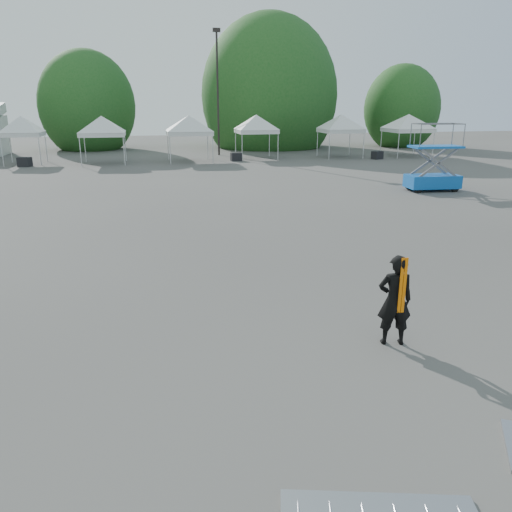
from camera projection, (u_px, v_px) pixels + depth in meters
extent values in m
plane|color=#474442|center=(289.00, 296.00, 11.31)|extent=(120.00, 120.00, 0.00)
cylinder|color=black|center=(218.00, 96.00, 40.41)|extent=(0.16, 0.16, 9.50)
cube|color=black|center=(216.00, 30.00, 38.97)|extent=(0.60, 0.25, 0.30)
cylinder|color=#382314|center=(90.00, 137.00, 46.72)|extent=(0.36, 0.36, 2.27)
ellipsoid|color=#1B521C|center=(87.00, 106.00, 45.89)|extent=(4.16, 4.16, 4.78)
cylinder|color=#382314|center=(269.00, 132.00, 49.15)|extent=(0.36, 0.36, 2.80)
ellipsoid|color=#1B521C|center=(269.00, 96.00, 48.14)|extent=(5.12, 5.12, 5.89)
cylinder|color=#382314|center=(399.00, 136.00, 50.03)|extent=(0.36, 0.36, 2.10)
ellipsoid|color=#1B521C|center=(402.00, 109.00, 49.27)|extent=(3.84, 3.84, 4.42)
cylinder|color=silver|center=(2.00, 152.00, 34.09)|extent=(0.06, 0.06, 2.00)
cylinder|color=silver|center=(40.00, 151.00, 34.59)|extent=(0.06, 0.06, 2.00)
cylinder|color=silver|center=(11.00, 149.00, 36.38)|extent=(0.06, 0.06, 2.00)
cylinder|color=silver|center=(46.00, 148.00, 36.87)|extent=(0.06, 0.06, 2.00)
cube|color=silver|center=(23.00, 134.00, 35.17)|extent=(2.64, 2.64, 0.30)
pyramid|color=silver|center=(20.00, 116.00, 34.80)|extent=(3.74, 3.74, 1.10)
cylinder|color=silver|center=(80.00, 152.00, 33.95)|extent=(0.06, 0.06, 2.00)
cylinder|color=silver|center=(124.00, 151.00, 34.54)|extent=(0.06, 0.06, 2.00)
cylinder|color=silver|center=(85.00, 148.00, 36.65)|extent=(0.06, 0.06, 2.00)
cylinder|color=silver|center=(125.00, 148.00, 37.23)|extent=(0.06, 0.06, 2.00)
cube|color=silver|center=(103.00, 134.00, 35.28)|extent=(3.09, 3.09, 0.30)
pyramid|color=silver|center=(101.00, 116.00, 34.91)|extent=(4.36, 4.36, 1.10)
cylinder|color=silver|center=(170.00, 150.00, 35.24)|extent=(0.06, 0.06, 2.00)
cylinder|color=silver|center=(213.00, 149.00, 35.85)|extent=(0.06, 0.06, 2.00)
cylinder|color=silver|center=(168.00, 147.00, 38.07)|extent=(0.06, 0.06, 2.00)
cylinder|color=silver|center=(208.00, 146.00, 38.69)|extent=(0.06, 0.06, 2.00)
cube|color=silver|center=(189.00, 133.00, 36.65)|extent=(3.24, 3.24, 0.30)
pyramid|color=silver|center=(189.00, 115.00, 36.28)|extent=(4.58, 4.58, 1.10)
cylinder|color=silver|center=(242.00, 147.00, 37.46)|extent=(0.06, 0.06, 2.00)
cylinder|color=silver|center=(278.00, 147.00, 38.03)|extent=(0.06, 0.06, 2.00)
cylinder|color=silver|center=(236.00, 144.00, 40.07)|extent=(0.06, 0.06, 2.00)
cylinder|color=silver|center=(269.00, 144.00, 40.64)|extent=(0.06, 0.06, 2.00)
cube|color=silver|center=(256.00, 131.00, 38.73)|extent=(2.99, 2.99, 0.30)
pyramid|color=silver|center=(256.00, 115.00, 38.36)|extent=(4.23, 4.23, 1.10)
cylinder|color=silver|center=(329.00, 146.00, 38.30)|extent=(0.06, 0.06, 2.00)
cylinder|color=silver|center=(364.00, 146.00, 38.87)|extent=(0.06, 0.06, 2.00)
cylinder|color=silver|center=(317.00, 143.00, 40.94)|extent=(0.06, 0.06, 2.00)
cylinder|color=silver|center=(350.00, 143.00, 41.51)|extent=(0.06, 0.06, 2.00)
cube|color=silver|center=(341.00, 131.00, 39.59)|extent=(3.02, 3.02, 0.30)
pyramid|color=silver|center=(341.00, 114.00, 39.22)|extent=(4.27, 4.27, 1.10)
cylinder|color=silver|center=(398.00, 146.00, 38.90)|extent=(0.06, 0.06, 2.00)
cylinder|color=silver|center=(433.00, 145.00, 39.52)|extent=(0.06, 0.06, 2.00)
cylinder|color=silver|center=(381.00, 143.00, 41.73)|extent=(0.06, 0.06, 2.00)
cylinder|color=silver|center=(414.00, 142.00, 42.35)|extent=(0.06, 0.06, 2.00)
cube|color=silver|center=(408.00, 130.00, 40.31)|extent=(3.23, 3.23, 0.30)
pyramid|color=silver|center=(409.00, 114.00, 39.94)|extent=(4.57, 4.57, 1.10)
imported|color=black|center=(395.00, 300.00, 8.85)|extent=(0.68, 0.52, 1.68)
cube|color=orange|center=(401.00, 286.00, 8.59)|extent=(0.13, 0.02, 1.01)
cube|color=#0C51A6|center=(432.00, 181.00, 24.73)|extent=(2.59, 1.42, 0.63)
cube|color=#0C51A6|center=(436.00, 147.00, 24.23)|extent=(2.49, 1.36, 0.10)
cylinder|color=black|center=(419.00, 189.00, 24.18)|extent=(0.39, 0.18, 0.38)
cylinder|color=black|center=(455.00, 188.00, 24.45)|extent=(0.39, 0.18, 0.38)
cylinder|color=black|center=(409.00, 186.00, 25.17)|extent=(0.39, 0.18, 0.38)
cylinder|color=black|center=(444.00, 185.00, 25.44)|extent=(0.39, 0.18, 0.38)
cube|color=black|center=(25.00, 162.00, 34.13)|extent=(0.95, 0.83, 0.63)
cube|color=black|center=(236.00, 157.00, 37.51)|extent=(0.82, 0.65, 0.61)
cube|color=black|center=(377.00, 155.00, 38.73)|extent=(0.95, 0.85, 0.60)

